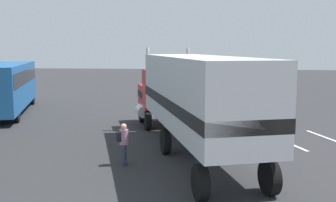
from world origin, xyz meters
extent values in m
plane|color=#2D2D30|center=(0.00, 0.00, 0.00)|extent=(120.00, 120.00, 0.00)
cube|color=silver|center=(1.12, -3.50, 0.01)|extent=(4.16, 1.73, 0.01)
cube|color=silver|center=(-2.80, -6.28, 0.01)|extent=(4.17, 1.71, 0.01)
cube|color=silver|center=(-2.50, -8.76, 0.01)|extent=(4.21, 1.58, 0.01)
cube|color=#B21919|center=(1.05, 0.21, 1.70)|extent=(2.50, 2.94, 1.20)
cube|color=#B21919|center=(-0.47, -0.29, 2.20)|extent=(2.12, 2.81, 2.20)
cube|color=silver|center=(1.94, 0.51, 1.70)|extent=(0.74, 2.02, 1.08)
cube|color=black|center=(1.05, 0.21, 1.76)|extent=(2.51, 2.98, 0.36)
cylinder|color=silver|center=(-1.34, 0.58, 2.80)|extent=(0.18, 0.18, 3.40)
cylinder|color=silver|center=(-0.65, -1.51, 2.80)|extent=(0.18, 0.18, 3.40)
cube|color=silver|center=(-6.50, -2.29, 2.75)|extent=(10.78, 5.77, 2.80)
cube|color=black|center=(-6.50, -2.29, 2.33)|extent=(10.80, 5.81, 0.44)
cylinder|color=silver|center=(-0.48, 1.08, 0.95)|extent=(1.44, 1.02, 0.64)
cylinder|color=black|center=(0.98, 1.35, 0.55)|extent=(1.14, 0.63, 1.10)
cylinder|color=black|center=(1.68, -0.74, 0.55)|extent=(1.14, 0.63, 1.10)
cylinder|color=black|center=(-1.20, 0.63, 0.55)|extent=(1.14, 0.63, 1.10)
cylinder|color=black|center=(-0.51, -1.46, 0.55)|extent=(1.14, 0.63, 1.10)
cylinder|color=black|center=(-5.90, -0.93, 0.55)|extent=(1.14, 0.63, 1.10)
cylinder|color=black|center=(-5.20, -3.02, 0.55)|extent=(1.14, 0.63, 1.10)
cylinder|color=black|center=(-10.88, -2.58, 0.55)|extent=(1.14, 0.63, 1.10)
cylinder|color=black|center=(-10.19, -4.67, 0.55)|extent=(1.14, 0.63, 1.10)
cylinder|color=#2D3347|center=(-7.65, 0.47, 0.41)|extent=(0.18, 0.18, 0.82)
cylinder|color=#2D3347|center=(-7.79, 0.42, 0.41)|extent=(0.18, 0.18, 0.82)
cylinder|color=#A5728C|center=(-7.72, 0.45, 1.11)|extent=(0.34, 0.34, 0.58)
sphere|color=tan|center=(-7.72, 0.45, 1.51)|extent=(0.23, 0.23, 0.23)
cube|color=black|center=(-7.79, 0.63, 1.14)|extent=(0.30, 0.24, 0.36)
cube|color=#1E5999|center=(3.12, 11.11, 1.95)|extent=(11.23, 6.00, 2.90)
cube|color=black|center=(3.12, 11.11, 2.53)|extent=(10.62, 5.82, 0.90)
cylinder|color=black|center=(6.63, 13.52, 0.50)|extent=(1.04, 0.59, 1.00)
cylinder|color=black|center=(7.36, 11.39, 0.50)|extent=(1.04, 0.59, 1.00)
cylinder|color=black|center=(-0.01, 8.84, 0.50)|extent=(1.04, 0.59, 1.00)
camera|label=1|loc=(-21.99, -2.91, 4.49)|focal=41.77mm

